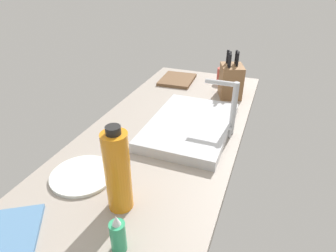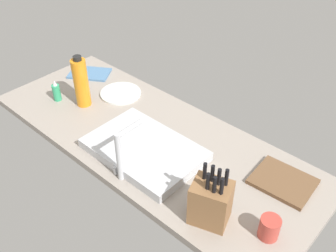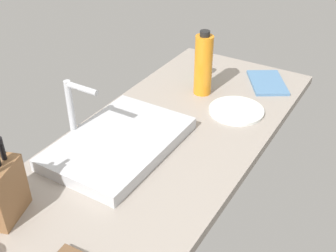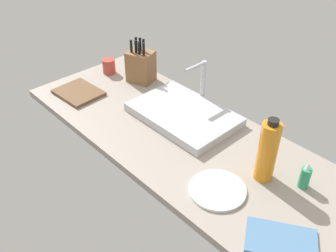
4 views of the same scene
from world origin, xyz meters
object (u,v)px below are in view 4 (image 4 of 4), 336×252
Objects in this scene: water_bottle at (267,151)px; coffee_mug at (109,66)px; sink_basin at (183,114)px; dinner_plate at (217,190)px; soap_bottle at (305,177)px; cutting_board at (79,93)px; knife_block at (141,66)px; dish_towel at (281,240)px; faucet at (201,80)px.

water_bottle is 115.03cm from coffee_mug.
sink_basin is 52.60cm from water_bottle.
coffee_mug is at bearing 165.95° from dinner_plate.
dinner_plate is (-20.81, -26.19, -4.40)cm from soap_bottle.
cutting_board is 2.02× the size of soap_bottle.
knife_block is 1.03× the size of cutting_board.
dish_towel is at bearing -1.09° from cutting_board.
coffee_mug is at bearing -177.19° from knife_block.
soap_bottle is 0.42× the size of water_bottle.
sink_basin is 19.97cm from faucet.
water_bottle is at bearing 10.12° from cutting_board.
cutting_board is 108.11cm from water_bottle.
faucet is 64.22cm from dinner_plate.
cutting_board is 128.29cm from dish_towel.
faucet is 1.98× the size of soap_bottle.
faucet is at bearing 158.11° from water_bottle.
knife_block is (-39.79, -6.27, -4.84)cm from faucet.
dinner_plate is (87.29, -34.83, -8.51)cm from knife_block.
dish_towel is at bearing -29.28° from faucet.
knife_block is at bearing 162.44° from dish_towel.
water_bottle is 1.26× the size of dinner_plate.
sink_basin reaches higher than cutting_board.
cutting_board is 0.86× the size of water_bottle.
sink_basin is at bearing 24.68° from cutting_board.
dinner_plate is 110.65cm from coffee_mug.
soap_bottle reaches higher than dish_towel.
soap_bottle is 30.06cm from dish_towel.
coffee_mug is (-63.38, 1.45, 2.14)cm from sink_basin.
soap_bottle is 0.51× the size of dish_towel.
knife_block is 1.05× the size of dish_towel.
cutting_board is 98.58cm from dinner_plate.
faucet is (-3.61, 15.70, 11.80)cm from sink_basin.
knife_block reaches higher than dinner_plate.
sink_basin is 2.07× the size of knife_block.
sink_basin is 2.16× the size of faucet.
sink_basin is 63.43cm from coffee_mug.
soap_bottle is (68.32, -14.91, -8.96)cm from faucet.
faucet is 70.50cm from soap_bottle.
cutting_board is (-51.08, -40.84, -13.05)cm from faucet.
faucet is 2.72× the size of coffee_mug.
faucet is 0.98× the size of cutting_board.
coffee_mug is (-128.09, 0.66, -0.70)cm from soap_bottle.
knife_block is 22.05cm from coffee_mug.
sink_basin is at bearing 173.01° from water_bottle.
faucet is 62.20cm from coffee_mug.
dish_towel is at bearing -36.52° from knife_block.
soap_bottle is (64.71, 0.80, 2.84)cm from sink_basin.
faucet is 1.01× the size of dish_towel.
soap_bottle reaches higher than cutting_board.
water_bottle is at bearing -28.40° from knife_block.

